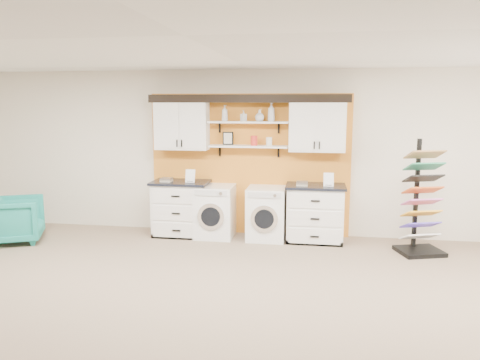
% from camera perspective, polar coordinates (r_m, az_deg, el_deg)
% --- Properties ---
extents(floor, '(10.00, 10.00, 0.00)m').
position_cam_1_polar(floor, '(4.63, -6.13, -19.70)').
color(floor, '#826C57').
rests_on(floor, ground).
extents(ceiling, '(10.00, 10.00, 0.00)m').
position_cam_1_polar(ceiling, '(4.09, -6.85, 17.09)').
color(ceiling, white).
rests_on(ceiling, wall_back).
extents(wall_back, '(10.00, 0.00, 10.00)m').
position_cam_1_polar(wall_back, '(8.02, 1.19, 3.34)').
color(wall_back, beige).
rests_on(wall_back, floor).
extents(accent_panel, '(3.40, 0.07, 2.40)m').
position_cam_1_polar(accent_panel, '(8.01, 1.15, 1.89)').
color(accent_panel, orange).
rests_on(accent_panel, wall_back).
extents(upper_cabinet_left, '(0.90, 0.35, 0.84)m').
position_cam_1_polar(upper_cabinet_left, '(8.02, -7.08, 6.71)').
color(upper_cabinet_left, white).
rests_on(upper_cabinet_left, wall_back).
extents(upper_cabinet_right, '(0.90, 0.35, 0.84)m').
position_cam_1_polar(upper_cabinet_right, '(7.70, 9.40, 6.54)').
color(upper_cabinet_right, white).
rests_on(upper_cabinet_right, wall_back).
extents(shelf_lower, '(1.32, 0.28, 0.03)m').
position_cam_1_polar(shelf_lower, '(7.81, 0.99, 4.13)').
color(shelf_lower, white).
rests_on(shelf_lower, wall_back).
extents(shelf_upper, '(1.32, 0.28, 0.03)m').
position_cam_1_polar(shelf_upper, '(7.78, 1.00, 7.06)').
color(shelf_upper, white).
rests_on(shelf_upper, wall_back).
extents(crown_molding, '(3.30, 0.41, 0.13)m').
position_cam_1_polar(crown_molding, '(7.79, 1.02, 9.99)').
color(crown_molding, black).
rests_on(crown_molding, wall_back).
extents(picture_frame, '(0.18, 0.02, 0.22)m').
position_cam_1_polar(picture_frame, '(7.90, -1.48, 5.10)').
color(picture_frame, black).
rests_on(picture_frame, shelf_lower).
extents(canister_red, '(0.11, 0.11, 0.16)m').
position_cam_1_polar(canister_red, '(7.79, 1.73, 4.82)').
color(canister_red, red).
rests_on(canister_red, shelf_lower).
extents(canister_cream, '(0.10, 0.10, 0.14)m').
position_cam_1_polar(canister_cream, '(7.76, 3.56, 4.71)').
color(canister_cream, silver).
rests_on(canister_cream, shelf_lower).
extents(base_cabinet_left, '(0.96, 0.66, 0.94)m').
position_cam_1_polar(base_cabinet_left, '(8.06, -7.18, -3.43)').
color(base_cabinet_left, white).
rests_on(base_cabinet_left, floor).
extents(base_cabinet_right, '(0.95, 0.66, 0.93)m').
position_cam_1_polar(base_cabinet_right, '(7.75, 9.13, -4.00)').
color(base_cabinet_right, white).
rests_on(base_cabinet_right, floor).
extents(washer, '(0.63, 0.71, 0.88)m').
position_cam_1_polar(washer, '(7.92, -3.05, -3.81)').
color(washer, white).
rests_on(washer, floor).
extents(dryer, '(0.62, 0.71, 0.87)m').
position_cam_1_polar(dryer, '(7.79, 3.24, -4.06)').
color(dryer, white).
rests_on(dryer, floor).
extents(sample_rack, '(0.75, 0.69, 1.72)m').
position_cam_1_polar(sample_rack, '(7.53, 21.14, -4.34)').
color(sample_rack, black).
rests_on(sample_rack, floor).
extents(armchair, '(1.05, 1.04, 0.73)m').
position_cam_1_polar(armchair, '(8.46, -25.67, -4.39)').
color(armchair, '#1B867C').
rests_on(armchair, floor).
extents(soap_bottle_a, '(0.14, 0.14, 0.26)m').
position_cam_1_polar(soap_bottle_a, '(7.84, -1.87, 8.15)').
color(soap_bottle_a, silver).
rests_on(soap_bottle_a, shelf_upper).
extents(soap_bottle_b, '(0.11, 0.11, 0.18)m').
position_cam_1_polar(soap_bottle_b, '(7.79, 0.44, 7.83)').
color(soap_bottle_b, silver).
rests_on(soap_bottle_b, shelf_upper).
extents(soap_bottle_c, '(0.16, 0.16, 0.19)m').
position_cam_1_polar(soap_bottle_c, '(7.75, 2.41, 7.87)').
color(soap_bottle_c, silver).
rests_on(soap_bottle_c, shelf_upper).
extents(soap_bottle_d, '(0.16, 0.16, 0.30)m').
position_cam_1_polar(soap_bottle_d, '(7.73, 3.83, 8.26)').
color(soap_bottle_d, silver).
rests_on(soap_bottle_d, shelf_upper).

